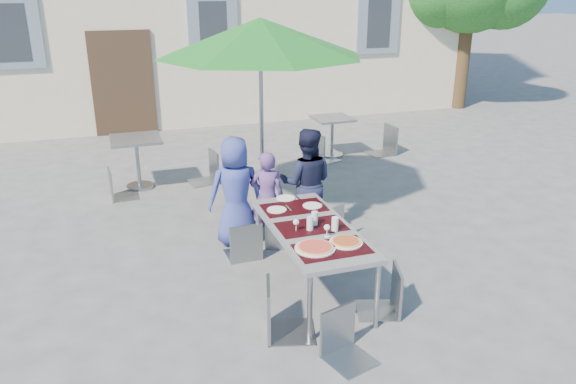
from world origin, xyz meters
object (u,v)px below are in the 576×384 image
object	(u,v)px
patio_umbrella	(260,39)
bg_chair_l_0	(115,167)
chair_5	(346,307)
chair_0	(244,219)
pizza_near_right	(346,242)
chair_4	(389,264)
chair_2	(326,201)
cafe_table_1	(332,130)
bg_chair_l_1	(321,130)
chair_1	(282,205)
cafe_table_0	(137,152)
pizza_near_left	(315,247)
child_2	(306,183)
bg_chair_r_1	(387,122)
child_0	(236,191)
bg_chair_r_0	(207,148)
child_1	(267,198)
chair_3	(280,279)
dining_table	(311,231)

from	to	relation	value
patio_umbrella	bg_chair_l_0	bearing A→B (deg)	147.43
chair_5	chair_0	bearing A→B (deg)	99.71
pizza_near_right	chair_4	xyz separation A→B (m)	(0.40, -0.16, -0.24)
chair_0	chair_2	world-z (taller)	chair_2
cafe_table_1	bg_chair_l_1	bearing A→B (deg)	-140.77
patio_umbrella	bg_chair_l_1	size ratio (longest dim) A/B	2.74
cafe_table_1	chair_1	bearing A→B (deg)	-121.58
cafe_table_0	chair_4	bearing A→B (deg)	-65.78
pizza_near_left	child_2	bearing A→B (deg)	71.95
chair_0	bg_chair_r_1	size ratio (longest dim) A/B	0.86
chair_2	bg_chair_r_1	world-z (taller)	bg_chair_r_1
child_0	cafe_table_1	size ratio (longest dim) A/B	1.85
chair_0	chair_5	world-z (taller)	chair_0
chair_4	chair_5	distance (m)	0.88
chair_2	child_0	bearing A→B (deg)	161.77
child_2	bg_chair_r_0	world-z (taller)	child_2
patio_umbrella	cafe_table_1	bearing A→B (deg)	48.31
child_1	bg_chair_r_1	xyz separation A→B (m)	(3.30, 3.05, 0.02)
chair_2	chair_0	bearing A→B (deg)	-174.05
child_1	bg_chair_l_1	xyz separation A→B (m)	(1.92, 2.97, -0.00)
cafe_table_1	bg_chair_l_1	size ratio (longest dim) A/B	0.74
chair_4	bg_chair_l_0	xyz separation A→B (m)	(-2.41, 4.16, -0.02)
chair_0	chair_5	bearing A→B (deg)	-80.29
chair_4	child_2	bearing A→B (deg)	93.51
pizza_near_left	chair_4	size ratio (longest dim) A/B	0.43
chair_4	bg_chair_l_0	world-z (taller)	chair_4
child_0	cafe_table_1	bearing A→B (deg)	-128.99
cafe_table_0	bg_chair_r_0	distance (m)	1.12
cafe_table_0	cafe_table_1	world-z (taller)	cafe_table_0
chair_4	pizza_near_right	bearing A→B (deg)	158.65
chair_2	chair_4	bearing A→B (deg)	-91.10
chair_2	bg_chair_r_0	distance (m)	2.94
child_0	chair_4	distance (m)	2.31
chair_5	cafe_table_0	world-z (taller)	chair_5
child_2	bg_chair_l_0	distance (m)	3.15
chair_5	bg_chair_r_1	xyz separation A→B (m)	(3.34, 5.54, 0.12)
chair_2	bg_chair_l_1	size ratio (longest dim) A/B	0.95
pizza_near_right	child_1	xyz separation A→B (m)	(-0.26, 1.80, -0.17)
chair_4	bg_chair_r_0	xyz separation A→B (m)	(-0.94, 4.48, 0.04)
chair_1	chair_3	world-z (taller)	chair_3
bg_chair_l_0	dining_table	bearing A→B (deg)	-62.52
chair_1	bg_chair_l_1	xyz separation A→B (m)	(1.79, 3.18, 0.04)
chair_1	chair_2	bearing A→B (deg)	-5.27
chair_5	bg_chair_l_0	world-z (taller)	bg_chair_l_0
pizza_near_right	chair_3	bearing A→B (deg)	-166.55
chair_4	patio_umbrella	size ratio (longest dim) A/B	0.33
chair_5	pizza_near_right	bearing A→B (deg)	66.36
pizza_near_left	bg_chair_l_0	xyz separation A→B (m)	(-1.68, 4.03, -0.26)
chair_5	cafe_table_0	size ratio (longest dim) A/B	1.04
chair_2	chair_5	bearing A→B (deg)	-108.23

